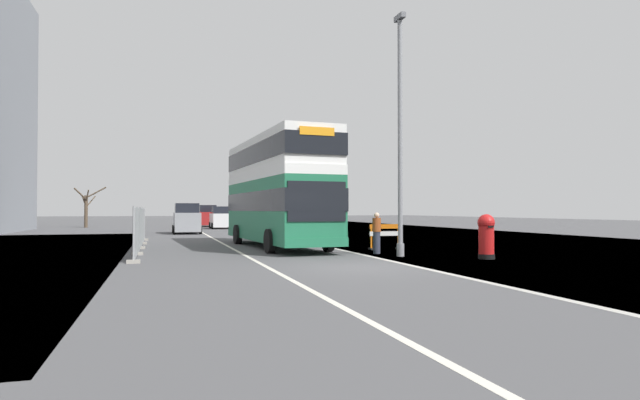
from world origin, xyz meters
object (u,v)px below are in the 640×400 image
(red_pillar_postbox, at_px, (486,234))
(pedestrian_at_kerb, at_px, (377,233))
(car_receding_mid, at_px, (221,218))
(double_decker_bus, at_px, (277,190))
(lamppost_foreground, at_px, (400,141))
(car_receding_far, at_px, (207,216))
(car_oncoming_near, at_px, (187,219))
(roadworks_barrier, at_px, (385,234))

(red_pillar_postbox, bearing_deg, pedestrian_at_kerb, 131.59)
(car_receding_mid, bearing_deg, double_decker_bus, -90.39)
(lamppost_foreground, bearing_deg, red_pillar_postbox, -35.94)
(car_receding_far, bearing_deg, double_decker_bus, -89.16)
(double_decker_bus, distance_m, lamppost_foreground, 7.40)
(lamppost_foreground, height_order, red_pillar_postbox, lamppost_foreground)
(red_pillar_postbox, relative_size, car_oncoming_near, 0.38)
(lamppost_foreground, height_order, car_oncoming_near, lamppost_foreground)
(roadworks_barrier, bearing_deg, pedestrian_at_kerb, -121.80)
(red_pillar_postbox, distance_m, pedestrian_at_kerb, 4.39)
(double_decker_bus, height_order, car_receding_far, double_decker_bus)
(car_receding_mid, bearing_deg, car_receding_far, 95.27)
(red_pillar_postbox, bearing_deg, roadworks_barrier, 107.78)
(roadworks_barrier, height_order, car_receding_mid, car_receding_mid)
(lamppost_foreground, xyz_separation_m, car_receding_mid, (-3.26, 32.24, -3.43))
(roadworks_barrier, distance_m, car_oncoming_near, 20.72)
(double_decker_bus, xyz_separation_m, pedestrian_at_kerb, (3.06, -4.89, -1.90))
(roadworks_barrier, bearing_deg, double_decker_bus, 145.84)
(car_receding_far, bearing_deg, roadworks_barrier, -82.44)
(car_receding_far, distance_m, pedestrian_at_kerb, 38.15)
(double_decker_bus, xyz_separation_m, red_pillar_postbox, (5.98, -8.18, -1.85))
(roadworks_barrier, xyz_separation_m, pedestrian_at_kerb, (-1.23, -1.98, 0.14))
(car_oncoming_near, xyz_separation_m, pedestrian_at_kerb, (6.49, -21.21, -0.23))
(car_receding_mid, distance_m, car_receding_far, 7.21)
(double_decker_bus, height_order, red_pillar_postbox, double_decker_bus)
(car_receding_far, height_order, pedestrian_at_kerb, car_receding_far)
(car_receding_far, bearing_deg, pedestrian_at_kerb, -84.66)
(lamppost_foreground, bearing_deg, car_oncoming_near, 106.86)
(pedestrian_at_kerb, bearing_deg, car_oncoming_near, 107.02)
(car_oncoming_near, height_order, car_receding_mid, car_oncoming_near)
(double_decker_bus, bearing_deg, roadworks_barrier, -34.16)
(pedestrian_at_kerb, bearing_deg, lamppost_foreground, -75.48)
(car_receding_mid, relative_size, car_receding_far, 0.94)
(car_receding_far, bearing_deg, red_pillar_postbox, -81.10)
(roadworks_barrier, relative_size, car_receding_far, 0.35)
(pedestrian_at_kerb, bearing_deg, red_pillar_postbox, -48.41)
(car_receding_far, bearing_deg, car_oncoming_near, -99.95)
(red_pillar_postbox, bearing_deg, double_decker_bus, 126.17)
(lamppost_foreground, relative_size, car_receding_mid, 2.37)
(lamppost_foreground, distance_m, red_pillar_postbox, 4.72)
(lamppost_foreground, distance_m, car_receding_far, 39.76)
(roadworks_barrier, height_order, pedestrian_at_kerb, pedestrian_at_kerb)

